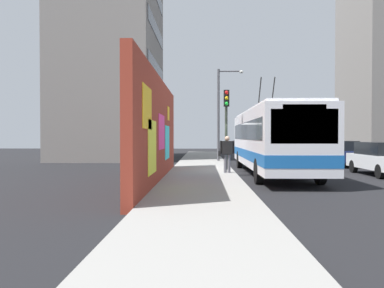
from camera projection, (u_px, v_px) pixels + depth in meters
ground_plane at (233, 172)px, 20.06m from camera, size 80.00×80.00×0.00m
sidewalk_slab at (202, 171)px, 20.10m from camera, size 48.00×3.20×0.15m
graffiti_wall at (158, 131)px, 15.55m from camera, size 12.90×0.32×4.14m
building_far_left at (112, 41)px, 32.81m from camera, size 11.68×7.47×19.75m
city_bus at (272, 138)px, 18.92m from camera, size 12.17×2.65×4.92m
parked_car_white at (383, 158)px, 18.43m from camera, size 4.53×1.88×1.58m
parked_car_navy at (338, 153)px, 24.61m from camera, size 4.72×1.88×1.58m
parked_car_black at (311, 149)px, 30.80m from camera, size 4.95×1.82×1.58m
pedestrian_at_curb at (227, 151)px, 18.23m from camera, size 0.23×0.76×1.72m
traffic_light at (226, 116)px, 19.89m from camera, size 0.49×0.28×4.09m
street_lamp at (221, 108)px, 27.44m from camera, size 0.44×1.84×6.44m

